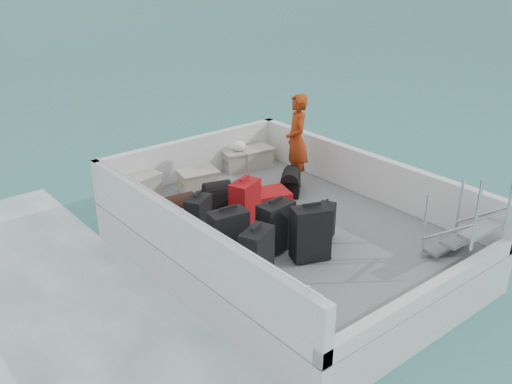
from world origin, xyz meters
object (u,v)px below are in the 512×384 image
Objects in this scene: suitcase_3 at (311,234)px; suitcase_2 at (199,216)px; suitcase_1 at (229,237)px; crate_3 at (256,158)px; passenger at (297,141)px; suitcase_5 at (245,202)px; suitcase_0 at (257,256)px; suitcase_4 at (276,227)px; crate_0 at (139,187)px; suitcase_7 at (324,223)px; crate_1 at (198,182)px; crate_2 at (239,161)px; suitcase_8 at (266,200)px.

suitcase_2 is at bearing 138.42° from suitcase_3.
suitcase_1 reaches higher than crate_3.
suitcase_5 is at bearing -39.56° from passenger.
suitcase_0 is 1.60m from suitcase_5.
suitcase_0 is 0.44× the size of passenger.
suitcase_4 is at bearing 10.13° from suitcase_0.
suitcase_5 is 1.91m from crate_0.
suitcase_7 is at bearing -13.07° from suitcase_0.
crate_3 is at bearing 44.08° from suitcase_7.
suitcase_4 is 1.25× the size of crate_3.
suitcase_1 is 2.32m from crate_1.
suitcase_4 is 3.01m from crate_2.
crate_0 is (-0.55, 2.66, -0.16)m from suitcase_4.
crate_2 is (1.22, 1.72, -0.16)m from suitcase_5.
suitcase_2 is 0.96× the size of crate_0.
crate_1 is (0.85, -0.40, -0.01)m from crate_0.
suitcase_3 reaches higher than suitcase_8.
suitcase_1 is 1.29× the size of crate_3.
crate_3 is at bearing 84.29° from suitcase_3.
passenger is (1.46, -0.76, 0.60)m from crate_1.
crate_2 is 1.33m from passenger.
crate_1 is 0.37× the size of passenger.
suitcase_4 is 2.29m from crate_1.
crate_2 is (2.10, 3.05, -0.18)m from suitcase_0.
suitcase_7 reaches higher than suitcase_8.
suitcase_1 is at bearing -126.67° from suitcase_2.
suitcase_0 is at bearing 154.37° from suitcase_8.
suitcase_5 is (0.02, 1.36, -0.04)m from suitcase_3.
passenger is (1.56, 1.95, 0.41)m from suitcase_3.
crate_3 is at bearing 5.50° from suitcase_2.
crate_1 reaches higher than crate_2.
suitcase_5 is at bearing 50.66° from suitcase_1.
crate_0 is at bearing 125.22° from suitcase_3.
suitcase_1 is 3.41m from crate_3.
suitcase_2 is 1.12× the size of suitcase_7.
suitcase_2 is 0.79× the size of suitcase_3.
suitcase_4 is at bearing -97.63° from crate_1.
suitcase_1 reaches higher than suitcase_4.
suitcase_7 is (1.35, -0.35, -0.10)m from suitcase_1.
suitcase_1 reaches higher than suitcase_8.
passenger is (1.06, 1.70, 0.52)m from suitcase_7.
suitcase_2 is 0.90× the size of suitcase_5.
suitcase_0 reaches higher than suitcase_7.
suitcase_7 is (0.70, -0.20, -0.09)m from suitcase_4.
suitcase_4 is at bearing -124.44° from crate_3.
crate_2 is (1.24, 3.08, -0.20)m from suitcase_3.
crate_3 is at bearing -12.07° from crate_2.
suitcase_2 reaches higher than crate_2.
suitcase_1 is 0.98× the size of suitcase_3.
passenger reaches higher than suitcase_7.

